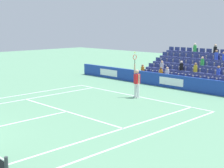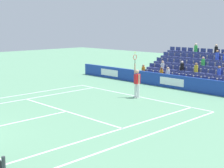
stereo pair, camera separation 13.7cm
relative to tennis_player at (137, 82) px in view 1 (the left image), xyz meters
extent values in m
cube|color=white|center=(0.36, -0.31, -0.99)|extent=(10.97, 0.10, 0.01)
cube|color=white|center=(0.36, 5.18, -0.99)|extent=(8.23, 0.10, 0.01)
cube|color=white|center=(0.36, 8.38, -0.99)|extent=(0.10, 6.40, 0.01)
cube|color=white|center=(4.48, 5.64, -0.99)|extent=(0.10, 11.89, 0.01)
cube|color=white|center=(-3.75, 5.64, -0.99)|extent=(0.10, 11.89, 0.01)
cube|color=white|center=(5.85, 5.64, -0.99)|extent=(0.10, 11.89, 0.01)
cube|color=white|center=(-5.12, 5.64, -0.99)|extent=(0.10, 11.89, 0.01)
cube|color=white|center=(0.36, -0.21, -0.99)|extent=(0.10, 0.20, 0.01)
cube|color=#193899|center=(0.36, -4.26, -0.50)|extent=(19.43, 0.20, 0.97)
cube|color=white|center=(0.36, -4.15, -0.50)|extent=(2.07, 0.01, 0.55)
cube|color=white|center=(6.84, -4.15, -0.50)|extent=(2.07, 0.01, 0.55)
cylinder|color=white|center=(-0.13, 0.01, -0.54)|extent=(0.16, 0.16, 0.90)
cylinder|color=white|center=(0.11, -0.01, -0.54)|extent=(0.16, 0.16, 0.90)
cube|color=white|center=(-0.13, 0.01, -0.95)|extent=(0.14, 0.27, 0.08)
cube|color=white|center=(0.11, -0.01, -0.95)|extent=(0.14, 0.27, 0.08)
cube|color=red|center=(-0.01, 0.00, 0.21)|extent=(0.25, 0.38, 0.60)
sphere|color=#D3A884|center=(-0.01, 0.00, 0.67)|extent=(0.24, 0.24, 0.24)
cylinder|color=#D3A884|center=(0.21, -0.02, 0.82)|extent=(0.09, 0.09, 0.62)
cylinder|color=#D3A884|center=(-0.22, 0.07, 0.23)|extent=(0.09, 0.09, 0.56)
cylinder|color=black|center=(0.21, -0.02, 1.27)|extent=(0.04, 0.04, 0.28)
torus|color=red|center=(0.21, -0.02, 1.55)|extent=(0.06, 0.31, 0.31)
sphere|color=#D1E533|center=(0.21, -0.02, 1.83)|extent=(0.07, 0.07, 0.07)
cube|color=gray|center=(0.36, -5.33, -0.78)|extent=(8.06, 0.95, 0.42)
cube|color=navy|center=(-2.74, -5.33, -0.47)|extent=(0.48, 0.44, 0.20)
cube|color=navy|center=(-2.74, -5.53, -0.22)|extent=(0.48, 0.04, 0.30)
cube|color=navy|center=(-2.12, -5.33, -0.47)|extent=(0.48, 0.44, 0.20)
cube|color=navy|center=(-2.12, -5.53, -0.22)|extent=(0.48, 0.04, 0.30)
cube|color=navy|center=(-1.50, -5.33, -0.47)|extent=(0.48, 0.44, 0.20)
cube|color=navy|center=(-1.50, -5.53, -0.22)|extent=(0.48, 0.04, 0.30)
cube|color=navy|center=(-0.88, -5.33, -0.47)|extent=(0.48, 0.44, 0.20)
cube|color=navy|center=(-0.88, -5.53, -0.22)|extent=(0.48, 0.04, 0.30)
cube|color=navy|center=(-0.26, -5.33, -0.47)|extent=(0.48, 0.44, 0.20)
cube|color=navy|center=(-0.26, -5.53, -0.22)|extent=(0.48, 0.04, 0.30)
cube|color=navy|center=(0.36, -5.33, -0.47)|extent=(0.48, 0.44, 0.20)
cube|color=navy|center=(0.36, -5.53, -0.22)|extent=(0.48, 0.04, 0.30)
cube|color=navy|center=(0.98, -5.33, -0.47)|extent=(0.48, 0.44, 0.20)
cube|color=navy|center=(0.98, -5.53, -0.22)|extent=(0.48, 0.04, 0.30)
cube|color=navy|center=(1.60, -5.33, -0.47)|extent=(0.48, 0.44, 0.20)
cube|color=navy|center=(1.60, -5.53, -0.22)|extent=(0.48, 0.04, 0.30)
cube|color=navy|center=(2.22, -5.33, -0.47)|extent=(0.48, 0.44, 0.20)
cube|color=navy|center=(2.22, -5.53, -0.22)|extent=(0.48, 0.04, 0.30)
cube|color=navy|center=(2.84, -5.33, -0.47)|extent=(0.48, 0.44, 0.20)
cube|color=navy|center=(2.84, -5.53, -0.22)|extent=(0.48, 0.04, 0.30)
cube|color=navy|center=(3.46, -5.33, -0.47)|extent=(0.48, 0.44, 0.20)
cube|color=navy|center=(3.46, -5.53, -0.22)|extent=(0.48, 0.04, 0.30)
cube|color=navy|center=(4.08, -5.33, -0.47)|extent=(0.48, 0.44, 0.20)
cube|color=navy|center=(4.08, -5.53, -0.22)|extent=(0.48, 0.04, 0.30)
cube|color=gray|center=(0.36, -6.28, -0.57)|extent=(8.06, 0.95, 0.84)
cube|color=navy|center=(-2.12, -6.28, -0.05)|extent=(0.48, 0.44, 0.20)
cube|color=navy|center=(-2.12, -6.48, 0.20)|extent=(0.48, 0.04, 0.30)
cube|color=navy|center=(-1.50, -6.28, -0.05)|extent=(0.48, 0.44, 0.20)
cube|color=navy|center=(-1.50, -6.48, 0.20)|extent=(0.48, 0.04, 0.30)
cube|color=navy|center=(-0.88, -6.28, -0.05)|extent=(0.48, 0.44, 0.20)
cube|color=navy|center=(-0.88, -6.48, 0.20)|extent=(0.48, 0.04, 0.30)
cube|color=navy|center=(-0.26, -6.28, -0.05)|extent=(0.48, 0.44, 0.20)
cube|color=navy|center=(-0.26, -6.48, 0.20)|extent=(0.48, 0.04, 0.30)
cube|color=navy|center=(0.36, -6.28, -0.05)|extent=(0.48, 0.44, 0.20)
cube|color=navy|center=(0.36, -6.48, 0.20)|extent=(0.48, 0.04, 0.30)
cube|color=navy|center=(0.98, -6.28, -0.05)|extent=(0.48, 0.44, 0.20)
cube|color=navy|center=(0.98, -6.48, 0.20)|extent=(0.48, 0.04, 0.30)
cube|color=navy|center=(1.60, -6.28, -0.05)|extent=(0.48, 0.44, 0.20)
cube|color=navy|center=(1.60, -6.48, 0.20)|extent=(0.48, 0.04, 0.30)
cube|color=navy|center=(2.22, -6.28, -0.05)|extent=(0.48, 0.44, 0.20)
cube|color=navy|center=(2.22, -6.48, 0.20)|extent=(0.48, 0.04, 0.30)
cube|color=navy|center=(2.84, -6.28, -0.05)|extent=(0.48, 0.44, 0.20)
cube|color=navy|center=(2.84, -6.48, 0.20)|extent=(0.48, 0.04, 0.30)
cube|color=navy|center=(3.46, -6.28, -0.05)|extent=(0.48, 0.44, 0.20)
cube|color=navy|center=(3.46, -6.48, 0.20)|extent=(0.48, 0.04, 0.30)
cube|color=navy|center=(4.08, -6.28, -0.05)|extent=(0.48, 0.44, 0.20)
cube|color=navy|center=(4.08, -6.48, 0.20)|extent=(0.48, 0.04, 0.30)
cube|color=gray|center=(0.36, -7.23, -0.36)|extent=(8.06, 0.95, 1.26)
cube|color=navy|center=(-1.50, -7.23, 0.37)|extent=(0.48, 0.44, 0.20)
cube|color=navy|center=(-1.50, -7.43, 0.62)|extent=(0.48, 0.04, 0.30)
cube|color=navy|center=(-0.88, -7.23, 0.37)|extent=(0.48, 0.44, 0.20)
cube|color=navy|center=(-0.88, -7.43, 0.62)|extent=(0.48, 0.04, 0.30)
cube|color=navy|center=(-0.26, -7.23, 0.37)|extent=(0.48, 0.44, 0.20)
cube|color=navy|center=(-0.26, -7.43, 0.62)|extent=(0.48, 0.04, 0.30)
cube|color=navy|center=(0.36, -7.23, 0.37)|extent=(0.48, 0.44, 0.20)
cube|color=navy|center=(0.36, -7.43, 0.62)|extent=(0.48, 0.04, 0.30)
cube|color=navy|center=(0.98, -7.23, 0.37)|extent=(0.48, 0.44, 0.20)
cube|color=navy|center=(0.98, -7.43, 0.62)|extent=(0.48, 0.04, 0.30)
cube|color=navy|center=(1.60, -7.23, 0.37)|extent=(0.48, 0.44, 0.20)
cube|color=navy|center=(1.60, -7.43, 0.62)|extent=(0.48, 0.04, 0.30)
cube|color=navy|center=(2.22, -7.23, 0.37)|extent=(0.48, 0.44, 0.20)
cube|color=navy|center=(2.22, -7.43, 0.62)|extent=(0.48, 0.04, 0.30)
cube|color=navy|center=(2.84, -7.23, 0.37)|extent=(0.48, 0.44, 0.20)
cube|color=navy|center=(2.84, -7.43, 0.62)|extent=(0.48, 0.04, 0.30)
cube|color=navy|center=(3.46, -7.23, 0.37)|extent=(0.48, 0.44, 0.20)
cube|color=navy|center=(3.46, -7.43, 0.62)|extent=(0.48, 0.04, 0.30)
cube|color=navy|center=(4.08, -7.23, 0.37)|extent=(0.48, 0.44, 0.20)
cube|color=navy|center=(4.08, -7.43, 0.62)|extent=(0.48, 0.04, 0.30)
cube|color=gray|center=(0.36, -8.18, -0.15)|extent=(8.06, 0.95, 1.68)
cube|color=navy|center=(-1.50, -8.18, 0.79)|extent=(0.48, 0.44, 0.20)
cube|color=navy|center=(-0.88, -8.18, 0.79)|extent=(0.48, 0.44, 0.20)
cube|color=navy|center=(-0.88, -8.38, 1.04)|extent=(0.48, 0.04, 0.30)
cube|color=navy|center=(-0.26, -8.18, 0.79)|extent=(0.48, 0.44, 0.20)
cube|color=navy|center=(-0.26, -8.38, 1.04)|extent=(0.48, 0.04, 0.30)
cube|color=navy|center=(0.36, -8.18, 0.79)|extent=(0.48, 0.44, 0.20)
cube|color=navy|center=(0.36, -8.38, 1.04)|extent=(0.48, 0.04, 0.30)
cube|color=navy|center=(0.98, -8.18, 0.79)|extent=(0.48, 0.44, 0.20)
cube|color=navy|center=(0.98, -8.38, 1.04)|extent=(0.48, 0.04, 0.30)
cube|color=navy|center=(1.60, -8.18, 0.79)|extent=(0.48, 0.44, 0.20)
cube|color=navy|center=(1.60, -8.38, 1.04)|extent=(0.48, 0.04, 0.30)
cube|color=navy|center=(2.22, -8.18, 0.79)|extent=(0.48, 0.44, 0.20)
cube|color=navy|center=(2.22, -8.38, 1.04)|extent=(0.48, 0.04, 0.30)
cube|color=navy|center=(2.84, -8.18, 0.79)|extent=(0.48, 0.44, 0.20)
cube|color=navy|center=(2.84, -8.38, 1.04)|extent=(0.48, 0.04, 0.30)
cube|color=navy|center=(3.46, -8.18, 0.79)|extent=(0.48, 0.44, 0.20)
cube|color=navy|center=(3.46, -8.38, 1.04)|extent=(0.48, 0.04, 0.30)
cube|color=navy|center=(4.08, -8.18, 0.79)|extent=(0.48, 0.44, 0.20)
cube|color=navy|center=(4.08, -8.38, 1.04)|extent=(0.48, 0.04, 0.30)
cube|color=gray|center=(0.36, -9.13, 0.06)|extent=(8.06, 0.95, 2.10)
cube|color=navy|center=(-0.88, -9.13, 1.21)|extent=(0.48, 0.44, 0.20)
cube|color=navy|center=(-0.88, -9.33, 1.46)|extent=(0.48, 0.04, 0.30)
cube|color=navy|center=(-0.26, -9.13, 1.21)|extent=(0.48, 0.44, 0.20)
cube|color=navy|center=(-0.26, -9.33, 1.46)|extent=(0.48, 0.04, 0.30)
cube|color=navy|center=(0.36, -9.13, 1.21)|extent=(0.48, 0.44, 0.20)
cube|color=navy|center=(0.36, -9.33, 1.46)|extent=(0.48, 0.04, 0.30)
cube|color=navy|center=(0.98, -9.13, 1.21)|extent=(0.48, 0.44, 0.20)
cube|color=navy|center=(0.98, -9.33, 1.46)|extent=(0.48, 0.04, 0.30)
cube|color=navy|center=(1.60, -9.13, 1.21)|extent=(0.48, 0.44, 0.20)
cube|color=navy|center=(1.60, -9.33, 1.46)|extent=(0.48, 0.04, 0.30)
cube|color=navy|center=(2.22, -9.13, 1.21)|extent=(0.48, 0.44, 0.20)
cube|color=navy|center=(2.22, -9.33, 1.46)|extent=(0.48, 0.04, 0.30)
cube|color=navy|center=(2.84, -9.13, 1.21)|extent=(0.48, 0.44, 0.20)
cube|color=navy|center=(2.84, -9.33, 1.46)|extent=(0.48, 0.04, 0.30)
cube|color=navy|center=(3.46, -9.13, 1.21)|extent=(0.48, 0.44, 0.20)
cube|color=navy|center=(3.46, -9.33, 1.46)|extent=(0.48, 0.04, 0.30)
cube|color=navy|center=(4.08, -9.13, 1.21)|extent=(0.48, 0.44, 0.20)
cube|color=navy|center=(4.08, -9.33, 1.46)|extent=(0.48, 0.04, 0.30)
cylinder|color=blue|center=(-2.12, -6.33, 0.26)|extent=(0.28, 0.28, 0.43)
sphere|color=#9E7251|center=(-2.12, -6.33, 0.58)|extent=(0.20, 0.20, 0.20)
cylinder|color=white|center=(2.84, -6.33, 0.26)|extent=(0.28, 0.28, 0.42)
sphere|color=#D3A884|center=(2.84, -6.33, 0.57)|extent=(0.20, 0.20, 0.20)
cylinder|color=black|center=(0.98, -6.33, 0.32)|extent=(0.28, 0.28, 0.54)
sphere|color=beige|center=(0.98, -6.33, 0.69)|extent=(0.20, 0.20, 0.20)
cylinder|color=orange|center=(4.08, -5.38, -0.12)|extent=(0.28, 0.28, 0.50)
sphere|color=#9E7251|center=(4.08, -5.38, 0.23)|extent=(0.20, 0.20, 0.20)
cylinder|color=yellow|center=(-0.26, -6.33, 0.30)|extent=(0.28, 0.28, 0.50)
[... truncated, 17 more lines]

